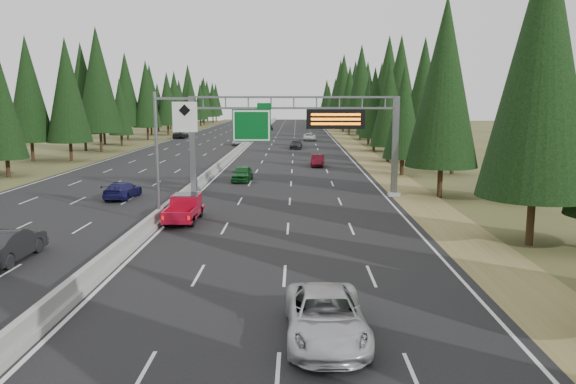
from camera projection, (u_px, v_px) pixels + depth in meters
name	position (u px, v px, depth m)	size (l,w,h in m)	color
road	(243.00, 148.00, 89.04)	(32.00, 260.00, 0.08)	black
shoulder_right	(355.00, 148.00, 88.76)	(3.60, 260.00, 0.06)	olive
shoulder_left	(132.00, 148.00, 89.31)	(3.60, 260.00, 0.06)	#40441F
median_barrier	(243.00, 146.00, 88.98)	(0.70, 260.00, 0.85)	gray
sign_gantry	(302.00, 130.00, 43.54)	(16.75, 0.98, 7.80)	slate
hov_sign_pole	(166.00, 148.00, 33.97)	(2.80, 0.50, 8.00)	slate
tree_row_right	(389.00, 89.00, 81.87)	(12.29, 244.15, 18.54)	black
tree_row_left	(67.00, 90.00, 74.76)	(11.76, 242.17, 18.34)	black
silver_minivan	(326.00, 316.00, 17.73)	(2.49, 5.39, 1.50)	silver
red_pickup	(185.00, 206.00, 35.29)	(1.77, 4.95, 1.61)	black
car_ahead_green	(242.00, 173.00, 52.40)	(1.69, 4.21, 1.43)	#166023
car_ahead_dkred	(318.00, 160.00, 64.10)	(1.41, 4.03, 1.33)	#520B17
car_ahead_dkgrey	(296.00, 144.00, 87.20)	(1.82, 4.47, 1.30)	black
car_ahead_white	(310.00, 137.00, 104.69)	(2.24, 4.86, 1.35)	white
car_ahead_far	(269.00, 127.00, 141.01)	(1.83, 4.55, 1.55)	black
car_onc_near	(9.00, 244.00, 26.43)	(1.66, 4.75, 1.57)	#232326
car_onc_blue	(122.00, 190.00, 43.17)	(1.84, 4.53, 1.32)	#16154C
car_onc_white	(237.00, 140.00, 94.57)	(1.84, 4.58, 1.56)	silver
car_onc_far	(181.00, 135.00, 111.00)	(2.36, 5.13, 1.42)	black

